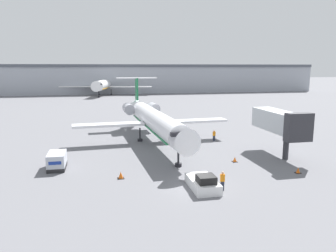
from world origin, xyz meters
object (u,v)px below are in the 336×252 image
object	(u,v)px
airplane_main	(153,119)
airplane_parked_far_left	(104,85)
worker_by_wing	(214,135)
traffic_cone_right	(235,159)
worker_near_tug	(222,180)
traffic_cone_left	(121,175)
traffic_cone_mid	(298,170)
luggage_cart	(57,161)
jet_bridge	(280,122)
pushback_tug	(203,183)

from	to	relation	value
airplane_main	airplane_parked_far_left	world-z (taller)	airplane_parked_far_left
worker_by_wing	traffic_cone_right	distance (m)	11.63
worker_near_tug	traffic_cone_left	xyz separation A→B (m)	(-9.13, 5.33, -0.63)
traffic_cone_mid	airplane_main	bearing A→B (deg)	125.27
traffic_cone_left	traffic_cone_mid	distance (m)	19.25
airplane_main	traffic_cone_left	distance (m)	17.59
worker_near_tug	luggage_cart	bearing A→B (deg)	147.48
luggage_cart	worker_by_wing	size ratio (longest dim) A/B	2.07
luggage_cart	jet_bridge	world-z (taller)	jet_bridge
pushback_tug	airplane_parked_far_left	bearing A→B (deg)	93.71
worker_near_tug	traffic_cone_mid	distance (m)	10.47
luggage_cart	traffic_cone_mid	bearing A→B (deg)	-15.33
airplane_main	worker_by_wing	distance (m)	9.94
luggage_cart	traffic_cone_mid	world-z (taller)	luggage_cart
airplane_main	luggage_cart	size ratio (longest dim) A/B	9.12
airplane_parked_far_left	luggage_cart	bearing A→B (deg)	-94.18
luggage_cart	airplane_main	bearing A→B (deg)	41.08
traffic_cone_mid	worker_near_tug	bearing A→B (deg)	-162.84
airplane_main	traffic_cone_left	world-z (taller)	airplane_main
luggage_cart	traffic_cone_mid	size ratio (longest dim) A/B	5.59
worker_near_tug	traffic_cone_right	world-z (taller)	worker_near_tug
luggage_cart	jet_bridge	bearing A→B (deg)	-0.20
traffic_cone_left	airplane_parked_far_left	world-z (taller)	airplane_parked_far_left
traffic_cone_right	worker_by_wing	bearing A→B (deg)	82.77
airplane_parked_far_left	worker_by_wing	bearing A→B (deg)	-80.42
traffic_cone_left	airplane_parked_far_left	bearing A→B (deg)	89.79
jet_bridge	airplane_main	bearing A→B (deg)	142.29
luggage_cart	worker_near_tug	distance (m)	18.99
pushback_tug	traffic_cone_left	world-z (taller)	pushback_tug
pushback_tug	traffic_cone_left	xyz separation A→B (m)	(-7.47, 4.58, -0.24)
traffic_cone_left	traffic_cone_mid	xyz separation A→B (m)	(19.12, -2.25, -0.04)
traffic_cone_right	airplane_parked_far_left	bearing A→B (deg)	97.70
jet_bridge	traffic_cone_left	bearing A→B (deg)	-167.06
traffic_cone_right	airplane_parked_far_left	xyz separation A→B (m)	(-13.68, 101.24, 4.03)
airplane_main	traffic_cone_right	bearing A→B (deg)	-58.32
luggage_cart	traffic_cone_mid	xyz separation A→B (m)	(26.00, -7.13, -0.63)
airplane_main	luggage_cart	world-z (taller)	airplane_main
worker_near_tug	traffic_cone_right	size ratio (longest dim) A/B	2.96
traffic_cone_right	airplane_parked_far_left	size ratio (longest dim) A/B	0.02
worker_by_wing	worker_near_tug	bearing A→B (deg)	-107.69
worker_by_wing	traffic_cone_mid	world-z (taller)	worker_by_wing
airplane_main	traffic_cone_mid	xyz separation A→B (m)	(13.04, -18.43, -3.33)
worker_by_wing	traffic_cone_mid	xyz separation A→B (m)	(3.58, -17.00, -0.60)
airplane_main	airplane_parked_far_left	distance (m)	88.47
traffic_cone_left	jet_bridge	world-z (taller)	jet_bridge
airplane_main	pushback_tug	distance (m)	21.03
traffic_cone_mid	airplane_parked_far_left	bearing A→B (deg)	99.95
pushback_tug	airplane_parked_far_left	size ratio (longest dim) A/B	0.12
airplane_main	traffic_cone_mid	distance (m)	22.82
airplane_main	jet_bridge	size ratio (longest dim) A/B	3.25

